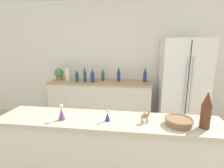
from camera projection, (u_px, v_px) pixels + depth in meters
wall_back at (124, 62)px, 3.86m from camera, size 8.00×0.06×2.55m
back_counter at (101, 101)px, 3.79m from camera, size 2.13×0.63×0.89m
refrigerator at (182, 85)px, 3.39m from camera, size 0.84×0.77×1.76m
bar_counter at (108, 163)px, 1.77m from camera, size 2.15×0.45×0.96m
potted_plant at (59, 74)px, 3.82m from camera, size 0.20×0.20×0.25m
paper_towel_roll at (68, 74)px, 3.72m from camera, size 0.10×0.10×0.27m
back_bottle_0 at (93, 74)px, 3.75m from camera, size 0.07×0.07×0.29m
back_bottle_1 at (145, 75)px, 3.59m from camera, size 0.07×0.07×0.31m
back_bottle_2 at (92, 76)px, 3.59m from camera, size 0.08×0.08×0.28m
back_bottle_3 at (77, 76)px, 3.64m from camera, size 0.07×0.07×0.25m
back_bottle_4 at (85, 75)px, 3.61m from camera, size 0.06×0.06×0.32m
back_bottle_5 at (119, 74)px, 3.64m from camera, size 0.07×0.07×0.31m
back_bottle_6 at (103, 75)px, 3.74m from camera, size 0.07×0.07×0.26m
wine_bottle at (206, 110)px, 1.46m from camera, size 0.08×0.08×0.33m
fruit_bowl at (179, 121)px, 1.54m from camera, size 0.25×0.25×0.06m
camel_figurine at (145, 116)px, 1.58m from camera, size 0.09×0.08×0.11m
wise_man_figurine_blue at (62, 113)px, 1.64m from camera, size 0.07×0.07×0.15m
wise_man_figurine_crimson at (107, 116)px, 1.62m from camera, size 0.05×0.05×0.11m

